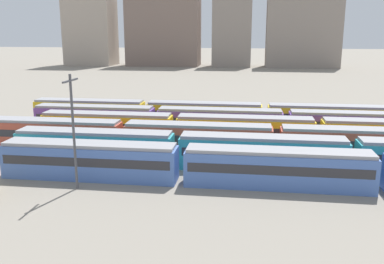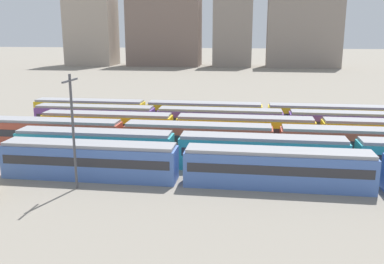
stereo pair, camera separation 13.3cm
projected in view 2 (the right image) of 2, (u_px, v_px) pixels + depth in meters
The scene contains 10 objects.
ground_plane at pixel (115, 144), 56.84m from camera, with size 600.00×600.00×0.00m, color gray.
train_track_1 at pixel (352, 156), 45.07m from camera, with size 74.70×3.06×3.75m.
train_track_3 at pixel (318, 132), 55.36m from camera, with size 74.70×3.06×3.75m.
train_track_4 at pixel (286, 123), 60.86m from camera, with size 74.70×3.06×3.75m.
train_track_5 at pixel (265, 115), 66.25m from camera, with size 74.70×3.06×3.75m.
catenary_pole_0 at pixel (73, 127), 39.73m from camera, with size 0.24×3.20×10.99m.
distant_building_0 at pixel (91, 21), 180.34m from camera, with size 19.62×14.85×36.37m, color #A89989.
distant_building_1 at pixel (164, 27), 176.68m from camera, with size 29.81×13.70×31.66m, color #7A665B.
distant_building_2 at pixel (233, 31), 173.26m from camera, with size 15.54×12.10×28.56m, color gray.
distant_building_3 at pixel (304, 30), 169.42m from camera, with size 28.72×12.53×29.34m, color gray.
Camera 2 is at (17.68, -39.95, 14.91)m, focal length 40.00 mm.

